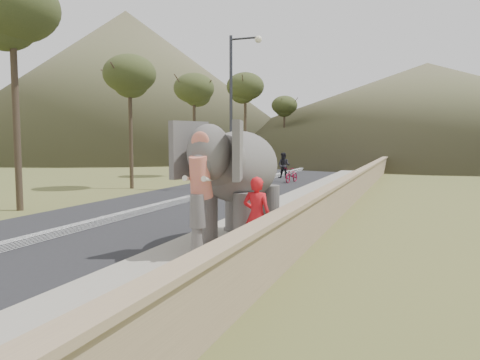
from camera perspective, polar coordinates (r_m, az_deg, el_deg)
name	(u,v)px	position (r m, az deg, el deg)	size (l,w,h in m)	color
ground	(149,297)	(8.43, -11.09, -13.79)	(160.00, 160.00, 0.00)	olive
road	(175,204)	(19.33, -7.93, -2.97)	(7.00, 120.00, 0.03)	black
median	(175,202)	(19.32, -7.93, -2.69)	(0.35, 120.00, 0.22)	black
walkway	(294,210)	(17.48, 6.60, -3.62)	(3.00, 120.00, 0.15)	#9E9687
parapet	(339,199)	(17.08, 11.99, -2.29)	(0.30, 120.00, 1.10)	tan
lamppost	(236,97)	(24.65, -0.43, 10.13)	(1.76, 0.36, 8.00)	#2F3035
signboard	(234,159)	(23.76, -0.71, 2.52)	(0.60, 0.08, 2.40)	#2D2D33
hill_left	(127,84)	(75.28, -13.60, 11.29)	(60.00, 60.00, 22.00)	brown
hill_far	(426,110)	(76.87, 21.71, 7.95)	(80.00, 80.00, 14.00)	brown
elephant_and_man	(240,183)	(11.91, -0.04, -0.31)	(2.31, 4.05, 2.90)	#68625E
motorcyclist	(288,171)	(28.77, 5.93, 1.08)	(1.32, 1.84, 1.84)	maroon
trees	(380,121)	(33.54, 16.74, 6.95)	(47.37, 42.46, 8.94)	#473828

